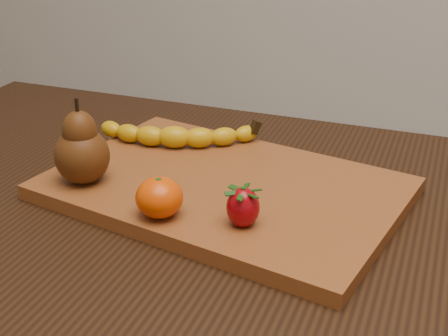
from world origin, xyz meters
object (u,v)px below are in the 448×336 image
at_px(mandarin, 159,197).
at_px(table, 158,256).
at_px(pear, 81,141).
at_px(cutting_board, 224,188).

bearing_deg(mandarin, table, 121.01).
xyz_separation_m(table, pear, (-0.09, -0.03, 0.17)).
relative_size(cutting_board, mandarin, 7.96).
distance_m(cutting_board, mandarin, 0.12).
bearing_deg(table, cutting_board, 18.98).
distance_m(cutting_board, pear, 0.20).
relative_size(pear, mandarin, 1.98).
bearing_deg(cutting_board, mandarin, -98.88).
distance_m(table, pear, 0.20).
bearing_deg(pear, cutting_board, 19.73).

